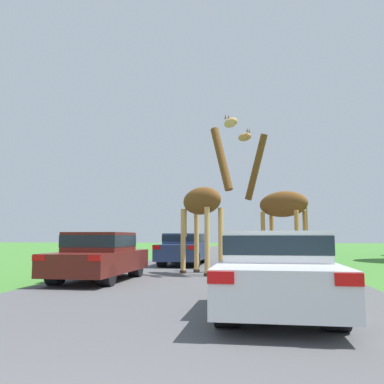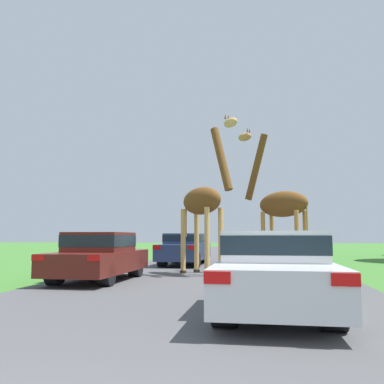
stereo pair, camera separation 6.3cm
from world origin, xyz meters
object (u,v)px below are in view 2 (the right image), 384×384
car_queue_right (293,249)px  car_verge_right (185,248)px  giraffe_companion (279,203)px  giraffe_near_road (204,202)px  car_lead_maroon (273,268)px  car_queue_left (252,244)px  car_far_ahead (99,255)px

car_queue_right → car_verge_right: (-4.89, -2.57, 0.08)m
car_queue_right → giraffe_companion: bearing=-98.1°
giraffe_near_road → car_queue_right: giraffe_near_road is taller
car_lead_maroon → car_queue_right: 13.49m
car_queue_left → car_verge_right: 8.50m
giraffe_near_road → car_queue_left: size_ratio=1.20×
car_queue_left → car_verge_right: car_queue_left is taller
giraffe_companion → car_verge_right: 5.83m
giraffe_near_road → car_queue_left: giraffe_near_road is taller
car_far_ahead → car_queue_left: bearing=74.6°
giraffe_companion → car_lead_maroon: 7.10m
car_queue_right → car_queue_left: 5.81m
car_far_ahead → car_verge_right: car_verge_right is taller
car_queue_right → car_far_ahead: (-6.12, -9.39, 0.06)m
car_verge_right → giraffe_companion: bearing=-44.9°
car_far_ahead → car_queue_right: bearing=56.9°
car_lead_maroon → car_far_ahead: (-4.73, 4.03, 0.01)m
car_lead_maroon → car_queue_left: size_ratio=1.05×
giraffe_near_road → giraffe_companion: 2.56m
car_lead_maroon → car_far_ahead: size_ratio=1.08×
giraffe_near_road → car_verge_right: giraffe_near_road is taller
giraffe_companion → car_queue_right: bearing=25.8°
giraffe_near_road → car_verge_right: (-1.47, 4.51, -1.65)m
car_queue_right → car_queue_left: size_ratio=1.03×
car_far_ahead → car_verge_right: size_ratio=0.90×
car_lead_maroon → car_queue_right: bearing=84.1°
car_queue_left → car_verge_right: (-2.84, -8.01, -0.07)m
giraffe_companion → car_queue_left: size_ratio=1.22×
car_queue_right → car_far_ahead: car_far_ahead is taller
giraffe_near_road → car_verge_right: 5.02m
giraffe_near_road → car_queue_right: bearing=-163.0°
giraffe_near_road → car_verge_right: bearing=-119.2°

